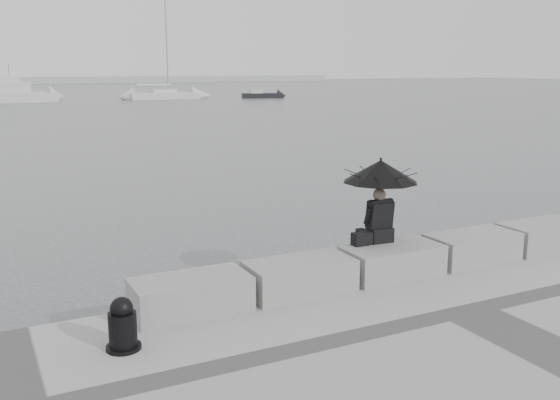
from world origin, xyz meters
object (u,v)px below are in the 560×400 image
sailboat_right (164,95)px  small_motorboat (262,95)px  seated_person (381,180)px  mooring_bollard (123,328)px  motor_cruiser (19,94)px

sailboat_right → small_motorboat: 12.38m
seated_person → small_motorboat: size_ratio=0.26×
mooring_bollard → motor_cruiser: 69.20m
mooring_bollard → small_motorboat: bearing=63.5°
seated_person → sailboat_right: 69.61m
seated_person → sailboat_right: size_ratio=0.11×
motor_cruiser → small_motorboat: bearing=-7.3°
seated_person → motor_cruiser: bearing=94.1°
seated_person → motor_cruiser: (-0.17, 67.97, -1.12)m
small_motorboat → mooring_bollard: bearing=-101.7°
mooring_bollard → small_motorboat: 73.86m
motor_cruiser → seated_person: bearing=-91.2°
small_motorboat → motor_cruiser: bearing=-171.1°
seated_person → motor_cruiser: motor_cruiser is taller
seated_person → small_motorboat: (28.51, 65.00, -1.70)m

